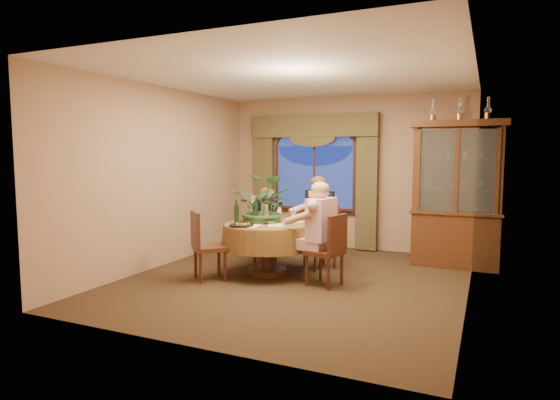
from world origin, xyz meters
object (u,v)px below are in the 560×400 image
at_px(person_pink, 321,233).
at_px(person_back, 266,224).
at_px(person_scarf, 319,222).
at_px(centerpiece_plant, 265,181).
at_px(oil_lamp_center, 460,109).
at_px(china_cabinet, 457,195).
at_px(chair_back, 264,231).
at_px(dining_table, 268,249).
at_px(olive_bowl, 269,222).
at_px(wine_bottle_1, 254,211).
at_px(oil_lamp_right, 488,108).
at_px(chair_front_left, 210,246).
at_px(wine_bottle_0, 236,211).
at_px(chair_back_right, 320,237).
at_px(chair_right, 324,250).
at_px(stoneware_vase, 265,213).
at_px(oil_lamp_left, 433,110).
at_px(wine_bottle_2, 255,212).
at_px(wine_bottle_3, 256,210).

distance_m(person_pink, person_back, 1.59).
distance_m(person_scarf, centerpiece_plant, 1.07).
height_order(oil_lamp_center, person_scarf, oil_lamp_center).
bearing_deg(china_cabinet, chair_back, -164.38).
xyz_separation_m(dining_table, olive_bowl, (0.05, -0.04, 0.40)).
height_order(china_cabinet, wine_bottle_1, china_cabinet).
xyz_separation_m(oil_lamp_right, chair_back, (-3.31, -0.81, -1.95)).
bearing_deg(olive_bowl, chair_front_left, -138.15).
bearing_deg(olive_bowl, wine_bottle_0, -175.86).
xyz_separation_m(chair_back_right, person_pink, (0.31, -0.84, 0.22)).
xyz_separation_m(china_cabinet, person_pink, (-1.59, -1.78, -0.44)).
bearing_deg(oil_lamp_center, centerpiece_plant, -150.61).
height_order(chair_back_right, person_pink, person_pink).
bearing_deg(centerpiece_plant, person_back, 114.69).
height_order(chair_right, stoneware_vase, stoneware_vase).
relative_size(oil_lamp_right, chair_back_right, 0.35).
relative_size(person_pink, wine_bottle_1, 4.22).
xyz_separation_m(oil_lamp_right, chair_back_right, (-2.29, -0.94, -1.95)).
xyz_separation_m(oil_lamp_left, chair_back, (-2.52, -0.81, -1.95)).
height_order(oil_lamp_right, centerpiece_plant, oil_lamp_right).
distance_m(stoneware_vase, centerpiece_plant, 0.47).
bearing_deg(wine_bottle_2, oil_lamp_right, 28.58).
bearing_deg(wine_bottle_1, chair_right, -12.14).
relative_size(dining_table, oil_lamp_right, 4.00).
relative_size(chair_right, person_pink, 0.69).
relative_size(stoneware_vase, wine_bottle_2, 0.79).
bearing_deg(person_pink, chair_front_left, 117.80).
distance_m(chair_back_right, chair_front_left, 1.74).
relative_size(stoneware_vase, centerpiece_plant, 0.25).
bearing_deg(chair_right, chair_front_left, 117.70).
relative_size(oil_lamp_left, oil_lamp_center, 1.00).
relative_size(dining_table, chair_back, 1.42).
relative_size(person_back, centerpiece_plant, 1.18).
bearing_deg(dining_table, chair_front_left, -133.99).
bearing_deg(centerpiece_plant, stoneware_vase, -86.77).
xyz_separation_m(oil_lamp_right, stoneware_vase, (-2.98, -1.47, -1.55)).
distance_m(oil_lamp_right, centerpiece_plant, 3.49).
xyz_separation_m(china_cabinet, person_scarf, (-1.92, -0.91, -0.42)).
bearing_deg(chair_front_left, dining_table, 90.00).
height_order(china_cabinet, stoneware_vase, china_cabinet).
height_order(oil_lamp_left, oil_lamp_right, same).
bearing_deg(centerpiece_plant, dining_table, -53.02).
distance_m(wine_bottle_1, wine_bottle_3, 0.17).
bearing_deg(stoneware_vase, china_cabinet, 29.57).
height_order(oil_lamp_left, olive_bowl, oil_lamp_left).
relative_size(person_back, person_scarf, 0.85).
distance_m(person_back, centerpiece_plant, 1.00).
xyz_separation_m(oil_lamp_left, chair_right, (-1.13, -1.84, -1.95)).
height_order(chair_back_right, chair_back, same).
height_order(person_back, olive_bowl, person_back).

